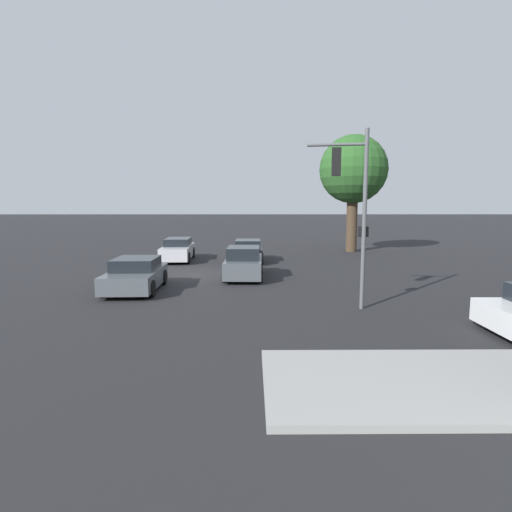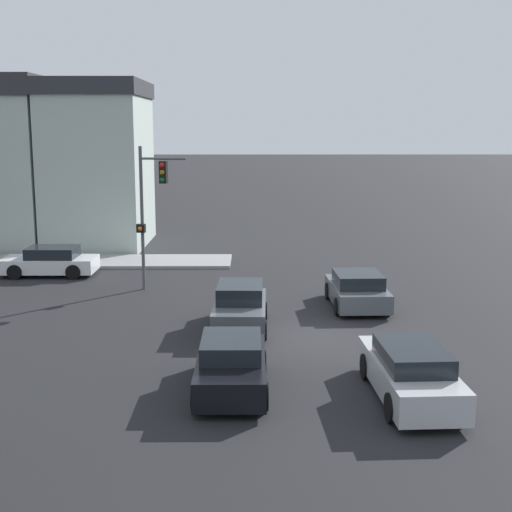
% 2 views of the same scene
% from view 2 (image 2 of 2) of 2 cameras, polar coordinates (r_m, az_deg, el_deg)
% --- Properties ---
extents(ground_plane, '(300.00, 300.00, 0.00)m').
position_cam_2_polar(ground_plane, '(23.51, 4.43, -6.39)').
color(ground_plane, black).
extents(rowhouse_backdrop, '(7.69, 12.60, 9.44)m').
position_cam_2_polar(rowhouse_backdrop, '(42.27, -17.03, 7.14)').
color(rowhouse_backdrop, '#ADBCB2').
rests_on(rowhouse_backdrop, ground_plane).
extents(traffic_signal, '(0.51, 2.12, 5.96)m').
position_cam_2_polar(traffic_signal, '(29.58, -8.37, 4.59)').
color(traffic_signal, '#515456').
rests_on(traffic_signal, ground_plane).
extents(crossing_car_0, '(4.03, 1.86, 1.38)m').
position_cam_2_polar(crossing_car_0, '(18.61, -1.99, -8.77)').
color(crossing_car_0, black).
rests_on(crossing_car_0, ground_plane).
extents(crossing_car_1, '(4.70, 1.98, 1.42)m').
position_cam_2_polar(crossing_car_1, '(18.47, 12.24, -9.10)').
color(crossing_car_1, '#B7B7BC').
rests_on(crossing_car_1, ground_plane).
extents(crossing_car_2, '(4.04, 2.13, 1.34)m').
position_cam_2_polar(crossing_car_2, '(27.22, 8.10, -2.73)').
color(crossing_car_2, '#4C5156').
rests_on(crossing_car_2, ground_plane).
extents(crossing_car_3, '(4.02, 1.91, 1.53)m').
position_cam_2_polar(crossing_car_3, '(24.10, -1.29, -4.18)').
color(crossing_car_3, '#4C5156').
rests_on(crossing_car_3, ground_plane).
extents(parked_car_0, '(2.06, 4.23, 1.32)m').
position_cam_2_polar(parked_car_0, '(33.98, -16.13, -0.43)').
color(parked_car_0, silver).
rests_on(parked_car_0, ground_plane).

